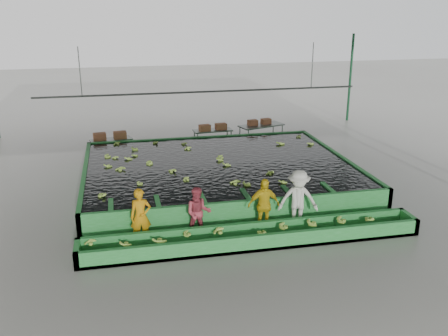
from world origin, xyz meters
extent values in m
plane|color=gray|center=(0.00, 0.00, 0.00)|extent=(80.00, 80.00, 0.00)
cube|color=gray|center=(0.00, 0.00, 5.00)|extent=(20.00, 22.00, 0.04)
cube|color=black|center=(0.00, 1.50, 0.85)|extent=(9.70, 7.70, 0.00)
cylinder|color=#59605B|center=(0.00, 5.00, 3.00)|extent=(0.08, 0.08, 14.00)
cylinder|color=#59605B|center=(-5.00, 5.00, 4.00)|extent=(0.04, 0.04, 2.00)
cylinder|color=#59605B|center=(5.00, 5.00, 4.00)|extent=(0.04, 0.04, 2.00)
imported|color=#C3810D|center=(-3.16, -2.80, 0.83)|extent=(0.62, 0.43, 1.66)
imported|color=#A63845|center=(-1.48, -2.80, 0.79)|extent=(0.84, 0.69, 1.57)
imported|color=gold|center=(0.51, -2.80, 0.85)|extent=(1.01, 0.45, 1.70)
imported|color=beige|center=(1.61, -2.80, 0.94)|extent=(1.35, 0.98, 1.88)
camera|label=1|loc=(-3.60, -16.14, 6.67)|focal=40.00mm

